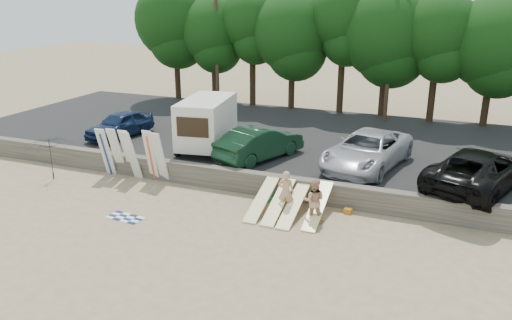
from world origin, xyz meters
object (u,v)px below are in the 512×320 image
(car_0, at_px, (120,124))
(beach_umbrella, at_px, (52,159))
(box_trailer, at_px, (207,121))
(beachgoer_a, at_px, (286,192))
(cooler, at_px, (269,197))
(beachgoer_b, at_px, (314,201))
(car_1, at_px, (260,143))
(car_3, at_px, (479,169))
(car_2, at_px, (367,150))

(car_0, bearing_deg, beach_umbrella, -80.16)
(box_trailer, bearing_deg, beachgoer_a, -46.76)
(box_trailer, height_order, beachgoer_a, box_trailer)
(cooler, bearing_deg, beachgoer_b, -41.32)
(car_1, bearing_deg, box_trailer, 14.17)
(car_3, bearing_deg, car_1, 19.35)
(beach_umbrella, bearing_deg, car_3, 13.01)
(car_0, distance_m, car_1, 8.96)
(box_trailer, xyz_separation_m, cooler, (4.89, -3.74, -2.07))
(beachgoer_a, bearing_deg, car_2, -124.39)
(car_2, height_order, cooler, car_2)
(car_3, xyz_separation_m, beachgoer_b, (-5.93, -4.30, -0.67))
(box_trailer, distance_m, beachgoer_a, 7.62)
(car_0, bearing_deg, box_trailer, 5.82)
(car_0, distance_m, beachgoer_b, 14.09)
(car_3, bearing_deg, box_trailer, 18.00)
(car_1, relative_size, beachgoer_b, 2.78)
(car_1, height_order, cooler, car_1)
(beachgoer_a, distance_m, cooler, 1.54)
(car_1, distance_m, car_3, 10.02)
(car_3, bearing_deg, beach_umbrella, 34.21)
(beachgoer_a, relative_size, beachgoer_b, 1.01)
(cooler, bearing_deg, car_3, 7.66)
(car_1, xyz_separation_m, car_3, (10.02, -0.32, 0.04))
(box_trailer, distance_m, beachgoer_b, 8.91)
(car_2, relative_size, beach_umbrella, 2.59)
(car_0, xyz_separation_m, car_1, (8.92, -0.76, 0.08))
(car_0, height_order, beachgoer_b, car_0)
(beachgoer_a, bearing_deg, box_trailer, -46.13)
(car_0, xyz_separation_m, car_3, (18.94, -1.09, 0.13))
(beachgoer_a, bearing_deg, car_3, -160.16)
(car_2, relative_size, car_3, 0.98)
(car_1, xyz_separation_m, beachgoer_b, (4.09, -4.62, -0.62))
(car_3, bearing_deg, cooler, 41.20)
(box_trailer, distance_m, car_1, 3.25)
(car_3, bearing_deg, beachgoer_a, 49.36)
(car_3, relative_size, beachgoer_b, 3.46)
(beachgoer_a, xyz_separation_m, beach_umbrella, (-11.66, -0.50, 0.15))
(beachgoer_a, distance_m, beachgoer_b, 1.37)
(car_2, distance_m, car_3, 4.95)
(car_0, xyz_separation_m, cooler, (10.68, -4.10, -1.28))
(car_1, distance_m, beachgoer_b, 6.20)
(beachgoer_b, bearing_deg, box_trailer, -45.13)
(cooler, xyz_separation_m, beach_umbrella, (-10.62, -1.36, 0.89))
(car_0, bearing_deg, car_1, 4.42)
(car_0, height_order, beach_umbrella, car_0)
(car_1, relative_size, car_3, 0.80)
(beachgoer_a, bearing_deg, car_0, -31.25)
(car_0, relative_size, beachgoer_a, 2.38)
(car_0, relative_size, beach_umbrella, 1.84)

